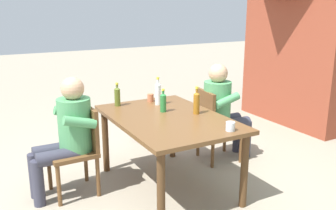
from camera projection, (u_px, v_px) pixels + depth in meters
name	position (u px, v px, depth m)	size (l,w,h in m)	color
ground_plane	(168.00, 186.00, 3.89)	(24.00, 24.00, 0.00)	gray
dining_table	(168.00, 125.00, 3.72)	(1.51, 1.02, 0.76)	brown
chair_far_left	(214.00, 122.00, 4.43)	(0.49, 0.49, 0.87)	brown
chair_near_left	(79.00, 145.00, 3.68)	(0.45, 0.45, 0.87)	brown
person_in_white_shirt	(222.00, 107.00, 4.43)	(0.47, 0.61, 1.18)	#4C935B
person_in_plaid_shirt	(67.00, 131.00, 3.58)	(0.47, 0.61, 1.18)	#4C935B
bottle_clear	(158.00, 93.00, 4.10)	(0.06, 0.06, 0.31)	white
bottle_green	(163.00, 102.00, 3.83)	(0.06, 0.06, 0.24)	#287A38
bottle_amber	(197.00, 102.00, 3.76)	(0.06, 0.06, 0.28)	#996019
bottle_olive	(117.00, 96.00, 4.06)	(0.06, 0.06, 0.26)	#566623
cup_glass	(230.00, 126.00, 3.27)	(0.08, 0.08, 0.08)	silver
cup_terracotta	(150.00, 98.00, 4.25)	(0.07, 0.07, 0.09)	#BC6B47
backpack_by_near_side	(146.00, 125.00, 5.17)	(0.30, 0.25, 0.45)	maroon
brick_kiosk	(327.00, 35.00, 5.99)	(2.07, 2.11, 2.57)	brown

